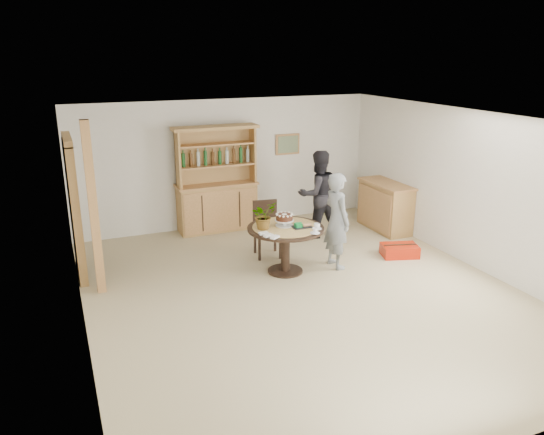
{
  "coord_description": "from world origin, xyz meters",
  "views": [
    {
      "loc": [
        -3.13,
        -6.3,
        3.38
      ],
      "look_at": [
        -0.29,
        0.49,
        1.05
      ],
      "focal_mm": 35.0,
      "sensor_mm": 36.0,
      "label": 1
    }
  ],
  "objects": [
    {
      "name": "pine_post",
      "position": [
        -2.7,
        1.2,
        1.25
      ],
      "size": [
        0.12,
        0.12,
        2.5
      ],
      "primitive_type": "cube",
      "color": "tan",
      "rests_on": "ground"
    },
    {
      "name": "ground",
      "position": [
        0.0,
        0.0,
        0.0
      ],
      "size": [
        7.0,
        7.0,
        0.0
      ],
      "primitive_type": "plane",
      "color": "#C6B688",
      "rests_on": "ground"
    },
    {
      "name": "teen_boy",
      "position": [
        0.93,
        0.72,
        0.78
      ],
      "size": [
        0.4,
        0.59,
        1.57
      ],
      "primitive_type": "imported",
      "rotation": [
        0.0,
        0.0,
        1.62
      ],
      "color": "slate",
      "rests_on": "ground"
    },
    {
      "name": "birthday_cake",
      "position": [
        0.08,
        0.87,
        0.88
      ],
      "size": [
        0.3,
        0.3,
        0.2
      ],
      "color": "white",
      "rests_on": "dining_table"
    },
    {
      "name": "red_suitcase",
      "position": [
        2.16,
        0.68,
        0.1
      ],
      "size": [
        0.69,
        0.56,
        0.21
      ],
      "rotation": [
        0.0,
        0.0,
        -0.3
      ],
      "color": "#B91E09",
      "rests_on": "ground"
    },
    {
      "name": "coffee_cup_a",
      "position": [
        0.48,
        0.54,
        0.8
      ],
      "size": [
        0.15,
        0.15,
        0.09
      ],
      "color": "white",
      "rests_on": "dining_table"
    },
    {
      "name": "doorway",
      "position": [
        -2.93,
        2.0,
        1.11
      ],
      "size": [
        0.13,
        1.1,
        2.18
      ],
      "color": "black",
      "rests_on": "ground"
    },
    {
      "name": "coffee_cup_b",
      "position": [
        0.36,
        0.37,
        0.79
      ],
      "size": [
        0.15,
        0.15,
        0.08
      ],
      "color": "white",
      "rests_on": "dining_table"
    },
    {
      "name": "dining_chair",
      "position": [
        0.09,
        1.65,
        0.54
      ],
      "size": [
        0.48,
        0.48,
        0.95
      ],
      "rotation": [
        0.0,
        0.0,
        -0.16
      ],
      "color": "black",
      "rests_on": "ground"
    },
    {
      "name": "napkins",
      "position": [
        -0.33,
        0.51,
        0.77
      ],
      "size": [
        0.24,
        0.33,
        0.03
      ],
      "color": "white",
      "rests_on": "dining_table"
    },
    {
      "name": "adult_person",
      "position": [
        1.34,
        2.18,
        0.82
      ],
      "size": [
        0.81,
        0.64,
        1.64
      ],
      "primitive_type": "imported",
      "rotation": [
        0.0,
        0.0,
        3.17
      ],
      "color": "black",
      "rests_on": "ground"
    },
    {
      "name": "gift_tray",
      "position": [
        0.29,
        0.7,
        0.79
      ],
      "size": [
        0.3,
        0.2,
        0.08
      ],
      "color": "black",
      "rests_on": "dining_table"
    },
    {
      "name": "hutch",
      "position": [
        -0.3,
        3.24,
        0.69
      ],
      "size": [
        1.62,
        0.54,
        2.04
      ],
      "color": "tan",
      "rests_on": "ground"
    },
    {
      "name": "flower_vase",
      "position": [
        -0.27,
        0.87,
        0.97
      ],
      "size": [
        0.47,
        0.44,
        0.42
      ],
      "primitive_type": "imported",
      "rotation": [
        0.0,
        0.0,
        0.35
      ],
      "color": "#3F7233",
      "rests_on": "dining_table"
    },
    {
      "name": "sideboard",
      "position": [
        2.74,
        2.0,
        0.47
      ],
      "size": [
        0.54,
        1.26,
        0.94
      ],
      "color": "tan",
      "rests_on": "ground"
    },
    {
      "name": "room_shell",
      "position": [
        0.0,
        0.01,
        1.74
      ],
      "size": [
        6.04,
        7.04,
        2.52
      ],
      "color": "white",
      "rests_on": "ground"
    },
    {
      "name": "dining_table",
      "position": [
        0.08,
        0.82,
        0.6
      ],
      "size": [
        1.2,
        1.2,
        0.76
      ],
      "color": "black",
      "rests_on": "ground"
    }
  ]
}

